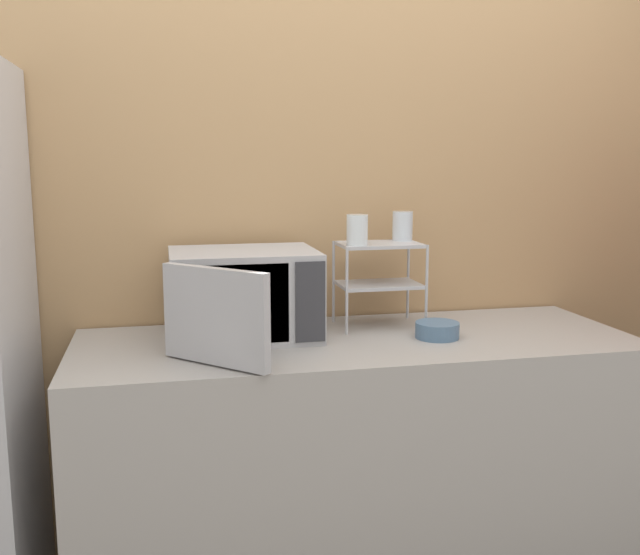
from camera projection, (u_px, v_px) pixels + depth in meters
wall_back at (331, 210)px, 2.68m from camera, size 8.00×0.06×2.60m
counter at (356, 465)px, 2.45m from camera, size 1.86×0.68×0.90m
microwave at (242, 295)px, 2.36m from camera, size 0.50×0.66×0.29m
dish_rack at (379, 266)px, 2.52m from camera, size 0.30×0.20×0.30m
glass_front_left at (357, 230)px, 2.43m from camera, size 0.07×0.07×0.11m
glass_back_right at (403, 226)px, 2.57m from camera, size 0.07×0.07×0.11m
bowl at (437, 330)px, 2.38m from camera, size 0.15×0.15×0.05m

